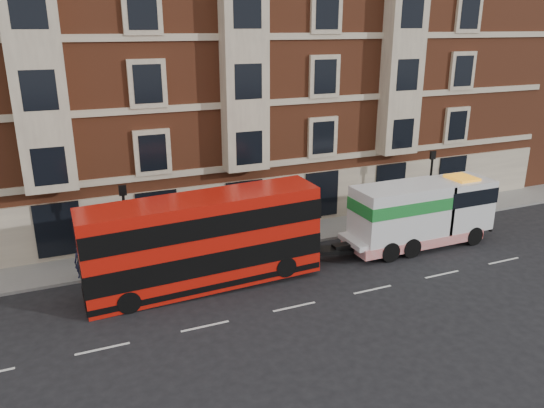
{
  "coord_description": "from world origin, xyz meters",
  "views": [
    {
      "loc": [
        -8.87,
        -18.28,
        11.56
      ],
      "look_at": [
        0.66,
        4.0,
        3.37
      ],
      "focal_mm": 35.0,
      "sensor_mm": 36.0,
      "label": 1
    }
  ],
  "objects": [
    {
      "name": "pedestrian",
      "position": [
        -8.22,
        6.28,
        0.94
      ],
      "size": [
        0.66,
        0.53,
        1.58
      ],
      "primitive_type": "imported",
      "rotation": [
        0.0,
        0.0,
        -0.29
      ],
      "color": "#191A32",
      "rests_on": "sidewalk"
    },
    {
      "name": "sidewalk",
      "position": [
        0.0,
        7.5,
        0.07
      ],
      "size": [
        90.0,
        3.0,
        0.15
      ],
      "primitive_type": "cube",
      "color": "slate",
      "rests_on": "ground"
    },
    {
      "name": "lamp_post_east",
      "position": [
        12.0,
        6.2,
        2.68
      ],
      "size": [
        0.35,
        0.15,
        4.35
      ],
      "color": "black",
      "rests_on": "sidewalk"
    },
    {
      "name": "ground",
      "position": [
        0.0,
        0.0,
        0.0
      ],
      "size": [
        120.0,
        120.0,
        0.0
      ],
      "primitive_type": "plane",
      "color": "black",
      "rests_on": "ground"
    },
    {
      "name": "tow_truck",
      "position": [
        9.06,
        3.41,
        1.9
      ],
      "size": [
        8.61,
        2.55,
        3.59
      ],
      "color": "silver",
      "rests_on": "ground"
    },
    {
      "name": "lamp_post_west",
      "position": [
        -6.0,
        6.2,
        2.68
      ],
      "size": [
        0.35,
        0.15,
        4.35
      ],
      "color": "black",
      "rests_on": "sidewalk"
    },
    {
      "name": "double_decker_bus",
      "position": [
        -2.99,
        3.41,
        2.31
      ],
      "size": [
        10.76,
        2.47,
        4.35
      ],
      "color": "red",
      "rests_on": "ground"
    },
    {
      "name": "victorian_terrace",
      "position": [
        0.5,
        15.0,
        10.07
      ],
      "size": [
        45.0,
        12.0,
        20.4
      ],
      "color": "brown",
      "rests_on": "ground"
    }
  ]
}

